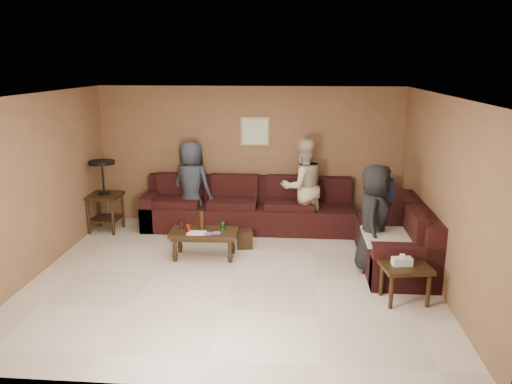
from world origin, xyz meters
TOP-DOWN VIEW (x-y plane):
  - room at (0.00, 0.00)m, footprint 5.60×5.50m
  - sectional_sofa at (0.81, 1.52)m, footprint 4.65×2.90m
  - coffee_table at (-0.53, 0.65)m, footprint 1.03×0.53m
  - end_table_left at (-2.49, 1.75)m, footprint 0.58×0.58m
  - side_table_right at (2.22, -0.59)m, footprint 0.65×0.56m
  - waste_bin at (0.04, 1.12)m, footprint 0.28×0.28m
  - wall_art at (0.10, 2.48)m, footprint 0.52×0.04m
  - person_left at (-0.99, 2.03)m, footprint 0.91×0.77m
  - person_middle at (0.98, 1.92)m, footprint 0.99×0.89m
  - person_right at (1.96, 0.38)m, footprint 0.68×0.86m

SIDE VIEW (x-z plane):
  - waste_bin at x=0.04m, z-range 0.00..0.29m
  - sectional_sofa at x=0.81m, z-range -0.16..0.81m
  - coffee_table at x=-0.53m, z-range 0.01..0.72m
  - side_table_right at x=2.22m, z-range 0.10..0.73m
  - end_table_left at x=-2.49m, z-range 0.03..1.29m
  - person_right at x=1.96m, z-range 0.00..1.55m
  - person_left at x=-0.99m, z-range 0.00..1.59m
  - person_middle at x=0.98m, z-range 0.00..1.66m
  - room at x=0.00m, z-range 0.41..2.91m
  - wall_art at x=0.10m, z-range 1.44..1.96m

